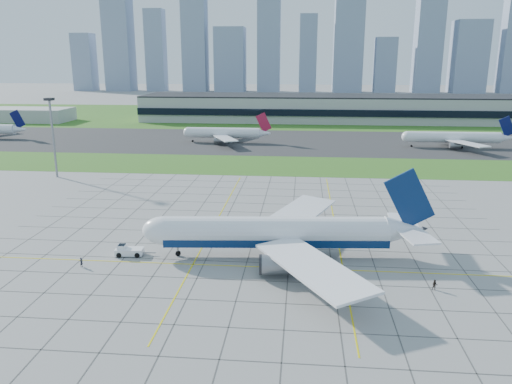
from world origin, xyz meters
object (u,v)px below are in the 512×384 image
(light_mast, at_px, (52,128))
(crew_far, at_px, (435,285))
(airliner, at_px, (278,233))
(pushback_tug, at_px, (128,251))
(crew_near, at_px, (81,262))
(distant_jet_1, at_px, (225,133))
(distant_jet_2, at_px, (455,137))

(light_mast, height_order, crew_far, light_mast)
(light_mast, relative_size, airliner, 0.45)
(airliner, height_order, pushback_tug, airliner)
(crew_near, xyz_separation_m, distant_jet_1, (4.50, 144.99, 3.57))
(crew_near, bearing_deg, pushback_tug, -31.73)
(crew_near, bearing_deg, crew_far, -78.71)
(distant_jet_2, bearing_deg, crew_near, -127.11)
(distant_jet_1, bearing_deg, airliner, -76.98)
(crew_far, distance_m, distant_jet_2, 150.84)
(light_mast, bearing_deg, crew_near, -60.49)
(airliner, bearing_deg, distant_jet_1, 98.22)
(airliner, distance_m, distant_jet_2, 149.56)
(crew_near, bearing_deg, distant_jet_2, -22.35)
(light_mast, height_order, airliner, light_mast)
(distant_jet_1, distance_m, distant_jet_2, 101.96)
(crew_far, distance_m, distant_jet_1, 159.91)
(distant_jet_1, bearing_deg, pushback_tug, -89.10)
(airliner, height_order, crew_near, airliner)
(light_mast, relative_size, pushback_tug, 3.23)
(light_mast, height_order, distant_jet_1, light_mast)
(pushback_tug, relative_size, distant_jet_2, 0.17)
(light_mast, xyz_separation_m, crew_near, (39.65, -70.06, -15.27))
(light_mast, distance_m, distant_jet_2, 162.58)
(crew_far, bearing_deg, airliner, 165.83)
(pushback_tug, bearing_deg, distant_jet_2, 48.60)
(airliner, xyz_separation_m, crew_near, (-36.04, -8.59, -3.94))
(crew_near, relative_size, crew_far, 0.99)
(distant_jet_1, bearing_deg, crew_near, -91.78)
(pushback_tug, distance_m, crew_near, 9.22)
(light_mast, bearing_deg, pushback_tug, -53.97)
(crew_far, xyz_separation_m, distant_jet_2, (43.44, 144.41, 3.57))
(pushback_tug, xyz_separation_m, crew_near, (-6.69, -6.35, -0.06))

